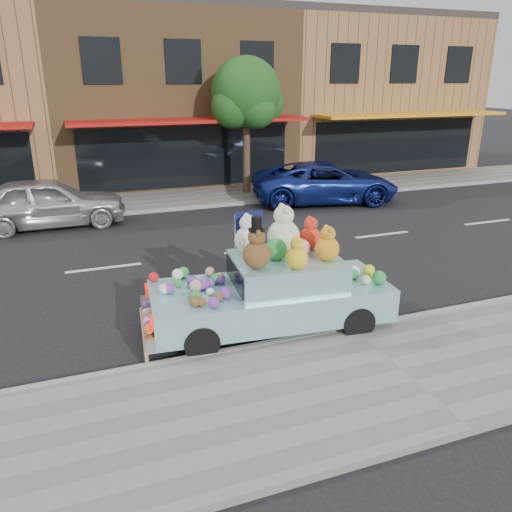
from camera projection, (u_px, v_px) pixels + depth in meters
name	position (u px, v px, depth m)	size (l,w,h in m)	color
ground	(256.00, 250.00, 13.55)	(120.00, 120.00, 0.00)	black
near_sidewalk	(401.00, 372.00, 7.79)	(60.00, 3.00, 0.12)	gray
far_sidewalk	(198.00, 197.00, 19.27)	(60.00, 3.00, 0.12)	gray
near_kerb	(351.00, 329.00, 9.11)	(60.00, 0.12, 0.13)	gray
far_kerb	(208.00, 206.00, 17.94)	(60.00, 0.12, 0.13)	gray
storefront_mid	(166.00, 96.00, 22.90)	(10.00, 9.80, 7.30)	olive
storefront_right	(355.00, 94.00, 26.18)	(10.00, 9.80, 7.30)	olive
street_tree	(246.00, 98.00, 18.76)	(3.00, 2.70, 5.22)	#38281C
car_silver	(47.00, 202.00, 15.40)	(1.86, 4.61, 1.57)	silver
car_blue	(325.00, 182.00, 18.56)	(2.48, 5.38, 1.50)	navy
art_car	(272.00, 287.00, 9.09)	(4.63, 2.15, 2.25)	black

